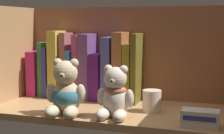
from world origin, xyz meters
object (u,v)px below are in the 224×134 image
object	(u,v)px
book_8	(100,76)
book_4	(68,65)
teddy_bear_larger	(66,93)
pillar_candle	(152,101)
book_6	(80,66)
book_5	(74,73)
small_product_box	(200,118)
book_0	(39,72)
book_12	(138,67)
teddy_bear_smaller	(115,95)
book_2	(52,71)
book_1	(46,68)
book_9	(111,68)
book_10	(121,66)
book_3	(59,63)
book_11	(131,72)
book_7	(89,66)

from	to	relation	value
book_8	book_4	bearing A→B (deg)	180.00
teddy_bear_larger	pillar_candle	bearing A→B (deg)	26.33
book_8	book_6	bearing A→B (deg)	180.00
book_5	small_product_box	xyz separation A→B (cm)	(44.64, -23.08, -6.05)
book_0	book_12	bearing A→B (deg)	0.00
teddy_bear_larger	book_12	bearing A→B (deg)	57.62
book_5	teddy_bear_smaller	world-z (taller)	book_5
book_0	book_2	bearing A→B (deg)	-0.00
book_1	book_9	world-z (taller)	book_9
book_1	book_9	distance (cm)	24.28
book_4	book_8	distance (cm)	12.55
book_8	book_10	bearing A→B (deg)	0.00
book_5	teddy_bear_smaller	size ratio (longest dim) A/B	1.14
book_4	teddy_bear_smaller	xyz separation A→B (cm)	(24.59, -21.93, -4.97)
book_3	book_10	size ratio (longest dim) A/B	1.01
book_1	pillar_candle	distance (cm)	43.34
teddy_bear_smaller	teddy_bear_larger	bearing A→B (deg)	-174.46
book_9	book_5	bearing A→B (deg)	180.00
book_5	book_8	bearing A→B (deg)	-0.00
book_9	pillar_candle	world-z (taller)	book_9
book_4	book_11	xyz separation A→B (cm)	(22.78, 0.00, -1.67)
book_9	book_10	size ratio (longest dim) A/B	0.93
book_3	book_12	bearing A→B (deg)	0.00
book_8	book_1	bearing A→B (deg)	180.00
book_7	book_8	world-z (taller)	book_7
teddy_bear_smaller	small_product_box	bearing A→B (deg)	-2.93
book_2	teddy_bear_larger	size ratio (longest dim) A/B	1.10
pillar_candle	book_2	bearing A→B (deg)	162.32
book_9	teddy_bear_smaller	world-z (taller)	book_9
book_6	pillar_candle	distance (cm)	31.40
book_10	book_2	bearing A→B (deg)	180.00
book_5	teddy_bear_smaller	bearing A→B (deg)	-44.68
book_3	book_11	bearing A→B (deg)	0.00
book_11	book_12	bearing A→B (deg)	-0.00
book_3	book_8	world-z (taller)	book_3
book_2	small_product_box	xyz separation A→B (cm)	(53.27, -23.08, -6.52)
book_12	small_product_box	size ratio (longest dim) A/B	2.42
book_11	teddy_bear_smaller	size ratio (longest dim) A/B	1.32
book_2	book_12	distance (cm)	31.68
book_7	book_1	bearing A→B (deg)	180.00
book_1	book_9	size ratio (longest dim) A/B	0.90
book_5	book_10	xyz separation A→B (cm)	(17.04, -0.00, 3.12)
book_6	small_product_box	distance (cm)	48.92
book_3	book_5	xyz separation A→B (cm)	(5.61, 0.00, -3.23)
book_8	book_9	size ratio (longest dim) A/B	0.74
book_1	book_2	size ratio (longest dim) A/B	1.09
book_10	book_12	world-z (taller)	book_10
small_product_box	book_11	bearing A→B (deg)	136.44
book_7	book_9	distance (cm)	7.73
book_8	book_3	bearing A→B (deg)	180.00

